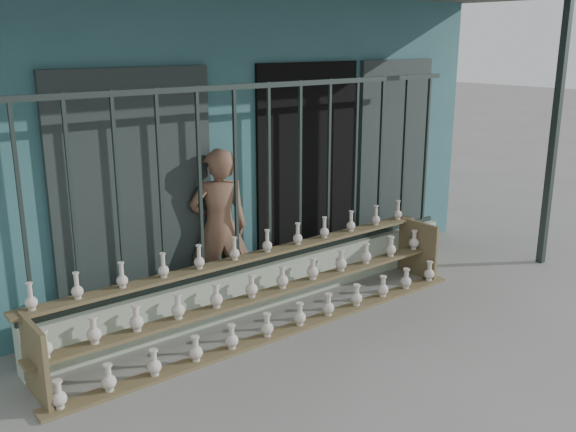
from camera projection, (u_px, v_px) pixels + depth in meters
ground at (358, 349)px, 5.66m from camera, size 60.00×60.00×0.00m
workshop_building at (136, 119)px, 8.43m from camera, size 7.40×6.60×3.21m
parapet_wall at (270, 282)px, 6.59m from camera, size 5.00×0.20×0.45m
security_fence at (269, 175)px, 6.28m from camera, size 5.00×0.04×1.80m
shelf_rack at (268, 290)px, 6.04m from camera, size 4.50×0.68×0.85m
elderly_woman at (219, 228)px, 6.43m from camera, size 0.69×0.56×1.62m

